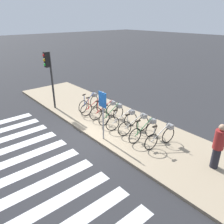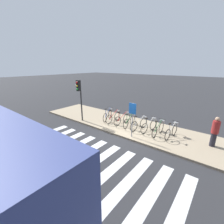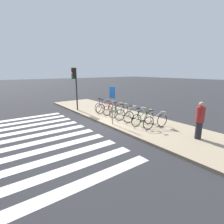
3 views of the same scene
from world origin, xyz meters
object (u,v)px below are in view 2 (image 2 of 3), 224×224
at_px(parked_bicycle_7, 172,130).
at_px(traffic_light, 79,92).
at_px(parked_bicycle_2, 123,118).
at_px(parked_bicycle_3, 130,120).
at_px(parked_bicycle_6, 159,128).
at_px(pedestrian, 215,131).
at_px(parked_bicycle_0, 108,114).
at_px(parked_bicycle_5, 150,125).
at_px(parked_bicycle_4, 140,123).
at_px(parked_bicycle_1, 114,116).
at_px(sign_post, 132,114).

xyz_separation_m(parked_bicycle_7, traffic_light, (-6.20, -1.46, 1.75)).
relative_size(parked_bicycle_2, parked_bicycle_3, 0.99).
relative_size(parked_bicycle_6, pedestrian, 0.99).
bearing_deg(parked_bicycle_0, parked_bicycle_6, -1.83).
bearing_deg(parked_bicycle_5, parked_bicycle_2, -179.88).
distance_m(parked_bicycle_6, parked_bicycle_7, 0.75).
distance_m(parked_bicycle_0, parked_bicycle_4, 2.77).
height_order(parked_bicycle_1, pedestrian, pedestrian).
distance_m(parked_bicycle_0, parked_bicycle_1, 0.65).
bearing_deg(pedestrian, sign_post, -156.55).
bearing_deg(traffic_light, parked_bicycle_5, 16.41).
xyz_separation_m(parked_bicycle_2, parked_bicycle_3, (0.58, -0.03, 0.00)).
distance_m(parked_bicycle_3, traffic_light, 4.07).
relative_size(parked_bicycle_3, parked_bicycle_4, 1.02).
relative_size(parked_bicycle_5, parked_bicycle_7, 0.99).
xyz_separation_m(parked_bicycle_1, pedestrian, (6.10, 0.35, 0.40)).
bearing_deg(pedestrian, parked_bicycle_6, -171.82).
bearing_deg(parked_bicycle_3, parked_bicycle_5, 1.55).
bearing_deg(parked_bicycle_7, parked_bicycle_2, -179.43).
xyz_separation_m(parked_bicycle_3, traffic_light, (-3.41, -1.39, 1.75)).
bearing_deg(parked_bicycle_1, pedestrian, 3.32).
relative_size(parked_bicycle_2, traffic_light, 0.51).
relative_size(parked_bicycle_1, sign_post, 0.78).
height_order(parked_bicycle_2, parked_bicycle_6, same).
relative_size(parked_bicycle_0, traffic_light, 0.51).
bearing_deg(parked_bicycle_3, traffic_light, -157.83).
bearing_deg(parked_bicycle_3, parked_bicycle_1, -178.89).
distance_m(parked_bicycle_2, pedestrian, 5.37).
height_order(parked_bicycle_0, pedestrian, pedestrian).
xyz_separation_m(parked_bicycle_3, parked_bicycle_5, (1.44, 0.04, 0.00)).
distance_m(parked_bicycle_2, sign_post, 2.25).
bearing_deg(parked_bicycle_6, parked_bicycle_4, 179.52).
bearing_deg(traffic_light, parked_bicycle_0, 45.42).
bearing_deg(parked_bicycle_0, sign_post, -25.62).
height_order(parked_bicycle_7, traffic_light, traffic_light).
bearing_deg(parked_bicycle_0, parked_bicycle_3, -1.97).
relative_size(parked_bicycle_7, pedestrian, 0.99).
bearing_deg(parked_bicycle_5, parked_bicycle_4, -172.19).
distance_m(parked_bicycle_4, traffic_light, 4.74).
distance_m(parked_bicycle_5, pedestrian, 3.37).
bearing_deg(parked_bicycle_6, parked_bicycle_2, 177.92).
xyz_separation_m(parked_bicycle_2, parked_bicycle_7, (3.37, 0.03, 0.00)).
bearing_deg(sign_post, parked_bicycle_0, 154.38).
bearing_deg(parked_bicycle_3, sign_post, -54.65).
bearing_deg(pedestrian, parked_bicycle_4, -174.56).
bearing_deg(parked_bicycle_3, parked_bicycle_4, -3.64).
bearing_deg(parked_bicycle_1, parked_bicycle_0, 171.81).
bearing_deg(parked_bicycle_7, traffic_light, -166.78).
distance_m(parked_bicycle_0, parked_bicycle_6, 4.04).
xyz_separation_m(parked_bicycle_2, parked_bicycle_4, (1.37, -0.08, 0.00)).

